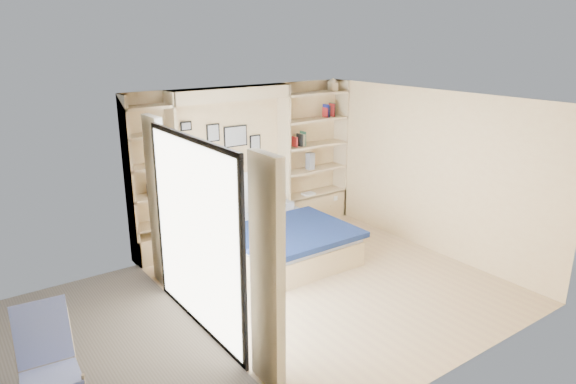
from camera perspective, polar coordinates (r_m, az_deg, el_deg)
ground at (r=7.24m, az=4.62°, el=-9.78°), size 4.50×4.50×0.00m
room_shell at (r=7.79m, az=-4.62°, el=0.70°), size 4.50×4.50×4.50m
bed at (r=7.90m, az=-1.18°, el=-5.12°), size 1.76×2.19×1.07m
photo_gallery at (r=8.22m, az=-7.66°, el=5.27°), size 1.48×0.02×0.82m
reading_lamps at (r=8.22m, az=-5.85°, el=1.72°), size 1.92×0.12×0.15m
shelf_decor at (r=8.89m, az=1.60°, el=6.85°), size 3.57×0.23×2.03m
deck at (r=5.91m, az=-24.70°, el=-18.21°), size 3.20×4.00×0.05m
deck_chair at (r=5.47m, az=-25.26°, el=-16.16°), size 0.60×0.91×0.87m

